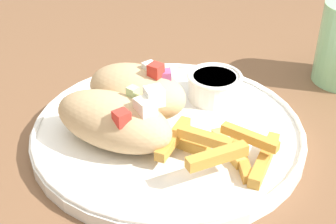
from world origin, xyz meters
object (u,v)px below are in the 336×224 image
at_px(plate, 168,130).
at_px(pita_sandwich_far, 137,91).
at_px(fries_pile, 220,148).
at_px(pita_sandwich_near, 114,120).
at_px(sauce_ramekin, 214,85).

distance_m(plate, pita_sandwich_far, 0.06).
bearing_deg(fries_pile, pita_sandwich_far, 163.48).
xyz_separation_m(pita_sandwich_near, sauce_ramekin, (0.06, 0.13, -0.01)).
height_order(fries_pile, sauce_ramekin, fries_pile).
relative_size(fries_pile, sauce_ramekin, 1.93).
xyz_separation_m(pita_sandwich_near, fries_pile, (0.11, 0.03, -0.01)).
height_order(pita_sandwich_near, sauce_ramekin, pita_sandwich_near).
distance_m(plate, fries_pile, 0.08).
xyz_separation_m(plate, sauce_ramekin, (0.02, 0.08, 0.02)).
xyz_separation_m(pita_sandwich_far, fries_pile, (0.12, -0.03, -0.02)).
bearing_deg(plate, sauce_ramekin, 76.42).
distance_m(pita_sandwich_near, pita_sandwich_far, 0.06).
bearing_deg(pita_sandwich_far, plate, -10.56).
xyz_separation_m(plate, pita_sandwich_far, (-0.04, 0.01, 0.03)).
distance_m(pita_sandwich_far, sauce_ramekin, 0.10).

